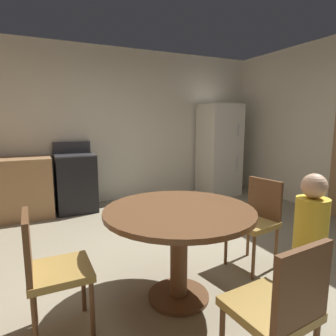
{
  "coord_description": "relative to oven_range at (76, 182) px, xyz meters",
  "views": [
    {
      "loc": [
        -1.21,
        -2.23,
        1.44
      ],
      "look_at": [
        0.14,
        0.63,
        0.92
      ],
      "focal_mm": 30.68,
      "sensor_mm": 36.0,
      "label": 1
    }
  ],
  "objects": [
    {
      "name": "wall_back",
      "position": [
        0.63,
        0.4,
        0.88
      ],
      "size": [
        6.2,
        0.12,
        2.7
      ],
      "primitive_type": "cube",
      "color": "silver",
      "rests_on": "ground"
    },
    {
      "name": "dining_table",
      "position": [
        0.42,
        -2.8,
        0.13
      ],
      "size": [
        1.19,
        1.19,
        0.76
      ],
      "color": "brown",
      "rests_on": "ground"
    },
    {
      "name": "chair_west",
      "position": [
        -0.54,
        -2.81,
        0.03
      ],
      "size": [
        0.4,
        0.4,
        0.87
      ],
      "rotation": [
        0.0,
        0.0,
        6.29
      ],
      "color": "brown",
      "rests_on": "ground"
    },
    {
      "name": "chair_east",
      "position": [
        1.37,
        -2.63,
        0.03
      ],
      "size": [
        0.46,
        0.46,
        0.87
      ],
      "rotation": [
        0.0,
        0.0,
        3.32
      ],
      "color": "brown",
      "rests_on": "ground"
    },
    {
      "name": "oven_range",
      "position": [
        0.0,
        0.0,
        0.0
      ],
      "size": [
        0.6,
        0.6,
        1.1
      ],
      "color": "black",
      "rests_on": "ground"
    },
    {
      "name": "chair_south",
      "position": [
        0.51,
        -3.76,
        0.03
      ],
      "size": [
        0.43,
        0.43,
        0.87
      ],
      "rotation": [
        0.0,
        0.0,
        7.94
      ],
      "color": "brown",
      "rests_on": "ground"
    },
    {
      "name": "refrigerator",
      "position": [
        2.73,
        -0.05,
        0.41
      ],
      "size": [
        0.68,
        0.68,
        1.76
      ],
      "color": "silver",
      "rests_on": "ground"
    },
    {
      "name": "person_child",
      "position": [
        1.12,
        -3.43,
        0.11
      ],
      "size": [
        0.31,
        0.31,
        1.09
      ],
      "rotation": [
        0.0,
        0.0,
        8.69
      ],
      "color": "#665B51",
      "rests_on": "ground"
    },
    {
      "name": "ground_plane",
      "position": [
        0.63,
        -2.49,
        -0.47
      ],
      "size": [
        14.0,
        14.0,
        0.0
      ],
      "primitive_type": "plane",
      "color": "gray"
    }
  ]
}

